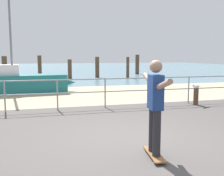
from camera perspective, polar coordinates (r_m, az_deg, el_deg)
name	(u,v)px	position (r m, az deg, el deg)	size (l,w,h in m)	color
ground_plane	(157,158)	(4.84, 9.74, -14.94)	(24.00, 10.00, 0.04)	#514C49
beach_strip	(85,94)	(12.35, -5.92, -1.40)	(24.00, 6.00, 0.04)	tan
sea_surface	(56,68)	(40.15, -12.25, 4.29)	(72.00, 50.00, 0.04)	slate
railing_fence	(82,89)	(8.83, -6.65, -0.20)	(11.42, 0.05, 1.05)	gray
sailboat	(23,83)	(13.24, -18.98, 1.10)	(5.03, 1.83, 5.08)	#19666B
skateboard	(154,154)	(4.82, 9.23, -14.14)	(0.30, 0.82, 0.08)	brown
skateboarder	(155,102)	(4.57, 9.47, -2.95)	(0.28, 1.45, 1.65)	#26262B
bollard_short	(196,97)	(10.02, 17.93, -1.88)	(0.18, 0.18, 0.62)	#513826
seagull	(196,87)	(9.95, 17.96, 0.31)	(0.46, 0.26, 0.18)	white
groyne_post_1	(5,69)	(19.88, -22.48, 3.89)	(0.35, 0.35, 1.80)	#513826
groyne_post_2	(40,66)	(24.91, -15.59, 4.76)	(0.35, 0.35, 1.86)	#513826
groyne_post_3	(70,69)	(20.92, -9.25, 4.11)	(0.32, 0.32, 1.54)	#513826
groyne_post_4	(97,67)	(21.80, -3.26, 4.56)	(0.34, 0.34, 1.74)	#513826
groyne_post_5	(128,68)	(21.39, 3.48, 4.51)	(0.25, 0.25, 1.73)	#513826
groyne_post_6	(137,65)	(25.97, 5.57, 5.15)	(0.38, 0.38, 1.94)	#513826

